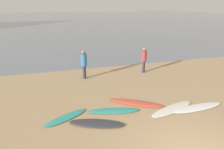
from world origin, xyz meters
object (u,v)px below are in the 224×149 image
surfboard_0 (66,117)px  surfboard_3 (136,103)px  surfboard_4 (172,109)px  surfboard_5 (197,107)px  surfboard_2 (114,111)px  person_0 (84,62)px  surfboard_1 (97,123)px  person_1 (144,58)px

surfboard_0 → surfboard_3: bearing=-22.3°
surfboard_4 → surfboard_5: bearing=-29.2°
surfboard_0 → surfboard_3: 3.27m
surfboard_2 → surfboard_4: (2.55, -0.58, -0.01)m
person_0 → surfboard_1: bearing=-19.0°
surfboard_3 → surfboard_2: bearing=-127.7°
surfboard_3 → person_0: person_0 is taller
surfboard_1 → surfboard_3: bearing=51.5°
surfboard_5 → person_1: bearing=88.8°
surfboard_4 → surfboard_0: bearing=154.1°
surfboard_1 → surfboard_4: surfboard_1 is taller
surfboard_2 → surfboard_5: size_ratio=0.84×
surfboard_1 → surfboard_3: (2.15, 1.16, -0.00)m
surfboard_3 → person_0: (-1.74, 4.10, 1.02)m
person_0 → surfboard_5: bearing=23.8°
surfboard_1 → person_1: (4.45, 5.29, 0.96)m
surfboard_3 → surfboard_0: bearing=-139.7°
person_1 → person_0: bearing=-59.3°
surfboard_0 → surfboard_1: bearing=-64.9°
surfboard_2 → person_0: (-0.51, 4.50, 1.02)m
surfboard_4 → surfboard_5: (1.14, -0.23, 0.01)m
surfboard_0 → person_0: person_0 is taller
surfboard_0 → surfboard_5: 5.79m
surfboard_1 → person_0: bearing=108.6°
surfboard_0 → person_1: bearing=10.5°
surfboard_1 → person_0: size_ratio=1.21×
person_0 → person_1: bearing=75.8°
surfboard_0 → surfboard_5: bearing=-36.9°
surfboard_0 → person_0: bearing=42.8°
surfboard_3 → person_1: size_ratio=1.54×
surfboard_1 → surfboard_4: size_ratio=0.87×
surfboard_2 → surfboard_4: bearing=0.1°
surfboard_0 → surfboard_1: surfboard_1 is taller
surfboard_5 → surfboard_4: bearing=165.9°
surfboard_1 → surfboard_3: 2.44m
surfboard_2 → surfboard_4: size_ratio=0.89×
surfboard_0 → person_0: 4.81m
surfboard_2 → surfboard_5: 3.78m
surfboard_5 → surfboard_1: bearing=176.5°
surfboard_3 → surfboard_5: (2.47, -1.21, -0.01)m
surfboard_2 → surfboard_1: bearing=-127.5°
surfboard_5 → person_1: 5.42m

